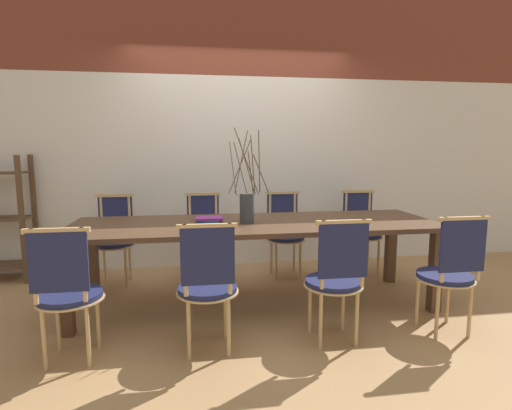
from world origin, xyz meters
The scene contains 13 objects.
ground_plane centered at (0.00, 0.00, 0.00)m, with size 16.00×16.00×0.00m, color #A87F51.
wall_rear centered at (0.00, 1.32, 1.60)m, with size 12.00×0.06×3.20m.
dining_table centered at (0.00, 0.00, 0.66)m, with size 3.14×0.99×0.74m.
chair_near_leftend centered at (-1.33, -0.79, 0.49)m, with size 0.42×0.42×0.91m.
chair_near_left centered at (-0.45, -0.79, 0.49)m, with size 0.42×0.42×0.91m.
chair_near_center centered at (0.45, -0.79, 0.49)m, with size 0.42×0.42×0.91m.
chair_near_right centered at (1.31, -0.79, 0.49)m, with size 0.42×0.42×0.91m.
chair_far_leftend centered at (-1.34, 0.79, 0.49)m, with size 0.42×0.42×0.91m.
chair_far_left centered at (-0.44, 0.79, 0.49)m, with size 0.42×0.42×0.91m.
chair_far_center centered at (0.43, 0.79, 0.49)m, with size 0.42×0.42×0.91m.
chair_far_right centered at (1.31, 0.79, 0.49)m, with size 0.42×0.42×0.91m.
vase_centerpiece centered at (-0.08, -0.03, 0.90)m, with size 0.35×0.35×0.80m.
book_stack centered at (-0.40, 0.09, 0.76)m, with size 0.24×0.18×0.04m.
Camera 1 is at (-0.51, -3.36, 1.37)m, focal length 28.00 mm.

